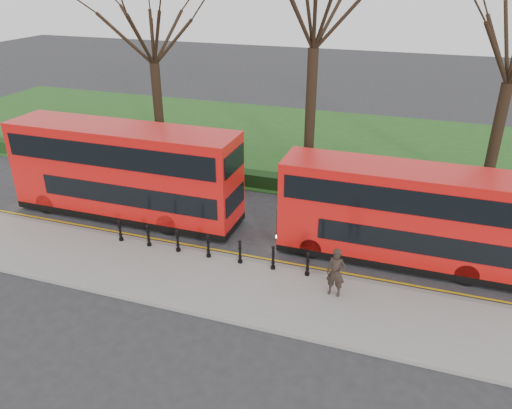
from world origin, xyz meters
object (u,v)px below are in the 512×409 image
at_px(bus_rear, 406,216).
at_px(pedestrian, 336,273).
at_px(bus_lead, 124,172).
at_px(bollard_row, 208,246).

relative_size(bus_rear, pedestrian, 5.40).
bearing_deg(bus_rear, bus_lead, -179.92).
height_order(bollard_row, pedestrian, pedestrian).
distance_m(bollard_row, pedestrian, 5.66).
xyz_separation_m(bus_rear, pedestrian, (-2.15, -3.56, -0.97)).
bearing_deg(pedestrian, bus_lead, 166.24).
xyz_separation_m(bollard_row, pedestrian, (5.56, -0.94, 0.46)).
xyz_separation_m(bus_lead, pedestrian, (11.06, -3.54, -1.18)).
height_order(bus_rear, pedestrian, bus_rear).
bearing_deg(bus_lead, bus_rear, 0.08).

